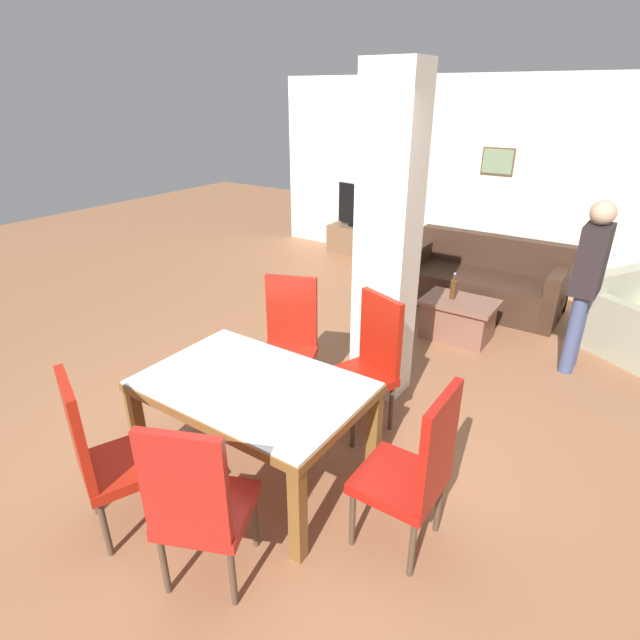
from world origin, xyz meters
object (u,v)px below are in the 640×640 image
(dining_chair_near_left, at_px, (104,452))
(coffee_table, at_px, (458,319))
(tv_stand, at_px, (360,241))
(dining_chair_near_right, at_px, (198,503))
(armchair, at_px, (635,326))
(dining_table, at_px, (254,401))
(sofa, at_px, (482,283))
(dining_chair_head_right, at_px, (415,468))
(tv_screen, at_px, (361,207))
(standing_person, at_px, (588,277))
(dining_chair_far_left, at_px, (289,338))
(bottle, at_px, (453,289))
(dining_chair_far_right, at_px, (368,360))

(dining_chair_near_left, bearing_deg, coffee_table, 100.50)
(tv_stand, bearing_deg, dining_chair_near_right, -67.82)
(armchair, distance_m, tv_stand, 4.27)
(dining_table, relative_size, sofa, 0.79)
(dining_chair_near_left, bearing_deg, dining_chair_head_right, 52.39)
(armchair, bearing_deg, tv_screen, -77.72)
(dining_chair_near_right, relative_size, standing_person, 0.67)
(dining_table, bearing_deg, sofa, 84.74)
(dining_chair_far_left, relative_size, standing_person, 0.67)
(dining_chair_far_left, height_order, tv_stand, dining_chair_far_left)
(dining_chair_near_left, distance_m, sofa, 4.86)
(bottle, height_order, tv_screen, tv_screen)
(dining_table, distance_m, sofa, 3.94)
(bottle, bearing_deg, sofa, 89.05)
(dining_chair_far_right, distance_m, sofa, 3.00)
(armchair, relative_size, standing_person, 0.71)
(armchair, bearing_deg, dining_chair_far_right, -1.52)
(sofa, bearing_deg, dining_chair_far_right, 90.17)
(dining_chair_far_left, height_order, dining_chair_far_right, same)
(dining_chair_near_right, xyz_separation_m, dining_chair_head_right, (0.81, 0.85, 0.00))
(dining_chair_far_right, height_order, standing_person, standing_person)
(coffee_table, bearing_deg, dining_chair_near_left, -102.20)
(dining_chair_far_left, relative_size, tv_stand, 1.01)
(dining_chair_far_right, xyz_separation_m, standing_person, (1.21, 1.88, 0.37))
(dining_chair_far_right, xyz_separation_m, dining_chair_head_right, (0.81, -0.92, 0.00))
(dining_chair_far_right, bearing_deg, dining_table, 90.00)
(tv_stand, height_order, tv_screen, tv_screen)
(dining_table, xyz_separation_m, coffee_table, (0.44, 2.84, -0.35))
(tv_stand, bearing_deg, coffee_table, -40.82)
(dining_table, height_order, dining_chair_head_right, dining_chair_head_right)
(coffee_table, distance_m, bottle, 0.34)
(armchair, height_order, bottle, armchair)
(dining_chair_far_right, relative_size, sofa, 0.58)
(tv_stand, height_order, standing_person, standing_person)
(dining_chair_far_left, bearing_deg, sofa, -126.34)
(dining_chair_head_right, bearing_deg, dining_chair_far_left, 60.43)
(dining_chair_far_right, height_order, bottle, dining_chair_far_right)
(dining_chair_head_right, distance_m, bottle, 2.98)
(bottle, distance_m, tv_screen, 3.13)
(dining_chair_head_right, relative_size, standing_person, 0.67)
(armchair, bearing_deg, tv_stand, -77.72)
(coffee_table, relative_size, tv_stand, 0.71)
(dining_chair_near_left, height_order, bottle, dining_chair_near_left)
(tv_stand, bearing_deg, dining_chair_near_left, -74.45)
(bottle, xyz_separation_m, tv_screen, (-2.33, 2.08, 0.23))
(dining_chair_far_right, relative_size, tv_screen, 1.14)
(dining_chair_head_right, xyz_separation_m, bottle, (-0.84, 2.85, -0.03))
(dining_chair_near_right, bearing_deg, dining_chair_far_left, 89.65)
(sofa, relative_size, coffee_table, 2.45)
(dining_chair_far_left, relative_size, sofa, 0.58)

